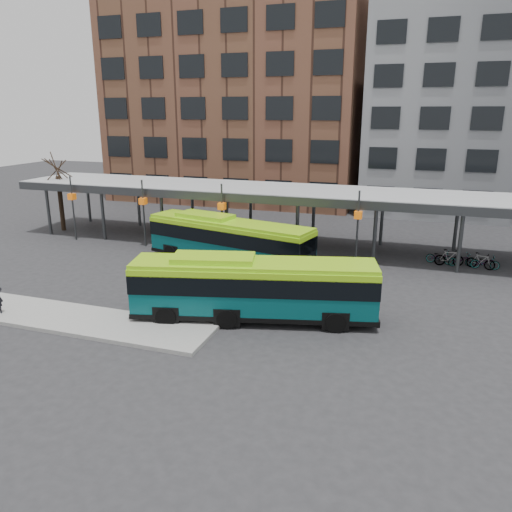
% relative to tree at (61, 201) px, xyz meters
% --- Properties ---
extents(ground, '(120.00, 120.00, 0.00)m').
position_rel_tree_xyz_m(ground, '(18.00, -12.00, -2.43)').
color(ground, '#28282B').
rests_on(ground, ground).
extents(boarding_island, '(14.00, 3.00, 0.18)m').
position_rel_tree_xyz_m(boarding_island, '(12.50, -15.00, -2.34)').
color(boarding_island, gray).
rests_on(boarding_island, ground).
extents(canopy, '(40.00, 6.53, 4.80)m').
position_rel_tree_xyz_m(canopy, '(17.94, 0.87, 1.47)').
color(canopy, '#999B9E').
rests_on(canopy, ground).
extents(tree, '(1.64, 1.64, 5.60)m').
position_rel_tree_xyz_m(tree, '(0.00, 0.00, 0.00)').
color(tree, black).
rests_on(tree, ground).
extents(building_brick, '(26.00, 14.00, 22.00)m').
position_rel_tree_xyz_m(building_brick, '(8.00, 20.00, 8.57)').
color(building_brick, brown).
rests_on(building_brick, ground).
extents(building_grey, '(24.00, 14.00, 20.00)m').
position_rel_tree_xyz_m(building_grey, '(34.00, 20.00, 7.57)').
color(building_grey, slate).
rests_on(building_grey, ground).
extents(bus_front, '(11.45, 5.02, 3.09)m').
position_rel_tree_xyz_m(bus_front, '(20.57, -12.14, -0.82)').
color(bus_front, '#06494C').
rests_on(bus_front, ground).
extents(bus_rear, '(11.39, 4.84, 3.07)m').
position_rel_tree_xyz_m(bus_rear, '(16.24, -4.31, -0.83)').
color(bus_rear, '#06494C').
rests_on(bus_rear, ground).
extents(bike_rack, '(4.37, 1.21, 1.08)m').
position_rel_tree_xyz_m(bike_rack, '(30.35, -0.20, -1.96)').
color(bike_rack, slate).
rests_on(bike_rack, ground).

